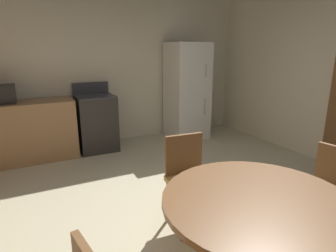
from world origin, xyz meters
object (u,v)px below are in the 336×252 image
Objects in this scene: refrigerator at (187,91)px; dining_table at (256,221)px; chair_east at (329,192)px; oven_range at (96,122)px; chair_north at (189,175)px.

refrigerator is 3.71m from dining_table.
oven_range is at bearing -79.14° from chair_east.
refrigerator is 1.47× the size of dining_table.
refrigerator reaches higher than chair_east.
oven_range is 0.92× the size of dining_table.
oven_range is at bearing 93.82° from dining_table.
chair_east is at bearing 8.71° from dining_table.
chair_east is (-0.53, -3.25, -0.38)m from refrigerator.
refrigerator is 2.02× the size of chair_north.
dining_table is 0.96m from chair_north.
chair_north is 1.19m from chair_east.
refrigerator is 2.84m from chair_north.
chair_north is at bearing 85.80° from dining_table.
dining_table is at bearing 0.00° from chair_north.
refrigerator reaches higher than dining_table.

